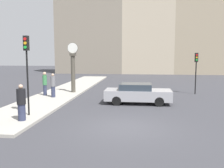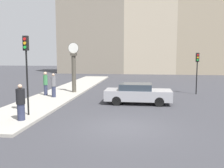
{
  "view_description": "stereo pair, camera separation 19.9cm",
  "coord_description": "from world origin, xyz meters",
  "px_view_note": "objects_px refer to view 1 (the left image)",
  "views": [
    {
      "loc": [
        0.72,
        -11.13,
        3.34
      ],
      "look_at": [
        -1.2,
        5.01,
        1.41
      ],
      "focal_mm": 40.0,
      "sensor_mm": 36.0,
      "label": 1
    },
    {
      "loc": [
        0.92,
        -11.1,
        3.34
      ],
      "look_at": [
        -1.2,
        5.01,
        1.41
      ],
      "focal_mm": 40.0,
      "sensor_mm": 36.0,
      "label": 2
    }
  ],
  "objects_px": {
    "pedestrian_black_jacket": "(21,103)",
    "pedestrian_green_hoodie": "(45,83)",
    "street_clock": "(73,69)",
    "sedan_car": "(137,93)",
    "traffic_light_near": "(27,59)",
    "pedestrian_grey_jacket": "(53,85)",
    "traffic_light_far": "(196,65)"
  },
  "relations": [
    {
      "from": "street_clock",
      "to": "pedestrian_grey_jacket",
      "type": "relative_size",
      "value": 2.35
    },
    {
      "from": "traffic_light_near",
      "to": "pedestrian_grey_jacket",
      "type": "bearing_deg",
      "value": 96.86
    },
    {
      "from": "pedestrian_black_jacket",
      "to": "sedan_car",
      "type": "bearing_deg",
      "value": 45.62
    },
    {
      "from": "pedestrian_grey_jacket",
      "to": "pedestrian_black_jacket",
      "type": "bearing_deg",
      "value": -82.93
    },
    {
      "from": "pedestrian_green_hoodie",
      "to": "street_clock",
      "type": "bearing_deg",
      "value": 47.17
    },
    {
      "from": "street_clock",
      "to": "pedestrian_black_jacket",
      "type": "height_order",
      "value": "street_clock"
    },
    {
      "from": "pedestrian_grey_jacket",
      "to": "traffic_light_near",
      "type": "bearing_deg",
      "value": -83.14
    },
    {
      "from": "traffic_light_near",
      "to": "street_clock",
      "type": "distance_m",
      "value": 8.25
    },
    {
      "from": "traffic_light_near",
      "to": "traffic_light_far",
      "type": "relative_size",
      "value": 1.2
    },
    {
      "from": "street_clock",
      "to": "pedestrian_green_hoodie",
      "type": "relative_size",
      "value": 2.27
    },
    {
      "from": "pedestrian_green_hoodie",
      "to": "pedestrian_black_jacket",
      "type": "bearing_deg",
      "value": -76.55
    },
    {
      "from": "pedestrian_grey_jacket",
      "to": "traffic_light_far",
      "type": "bearing_deg",
      "value": 18.58
    },
    {
      "from": "street_clock",
      "to": "pedestrian_black_jacket",
      "type": "distance_m",
      "value": 9.34
    },
    {
      "from": "traffic_light_far",
      "to": "street_clock",
      "type": "height_order",
      "value": "street_clock"
    },
    {
      "from": "sedan_car",
      "to": "traffic_light_near",
      "type": "distance_m",
      "value": 7.65
    },
    {
      "from": "sedan_car",
      "to": "pedestrian_green_hoodie",
      "type": "xyz_separation_m",
      "value": [
        -7.27,
        1.75,
        0.39
      ]
    },
    {
      "from": "sedan_car",
      "to": "pedestrian_green_hoodie",
      "type": "distance_m",
      "value": 7.49
    },
    {
      "from": "traffic_light_far",
      "to": "street_clock",
      "type": "relative_size",
      "value": 0.83
    },
    {
      "from": "street_clock",
      "to": "pedestrian_grey_jacket",
      "type": "distance_m",
      "value": 2.99
    },
    {
      "from": "traffic_light_far",
      "to": "pedestrian_green_hoodie",
      "type": "bearing_deg",
      "value": -166.09
    },
    {
      "from": "sedan_car",
      "to": "pedestrian_black_jacket",
      "type": "bearing_deg",
      "value": -134.38
    },
    {
      "from": "pedestrian_black_jacket",
      "to": "street_clock",
      "type": "bearing_deg",
      "value": 90.01
    },
    {
      "from": "traffic_light_near",
      "to": "traffic_light_far",
      "type": "distance_m",
      "value": 14.0
    },
    {
      "from": "traffic_light_far",
      "to": "pedestrian_green_hoodie",
      "type": "relative_size",
      "value": 1.88
    },
    {
      "from": "traffic_light_near",
      "to": "traffic_light_far",
      "type": "bearing_deg",
      "value": 41.58
    },
    {
      "from": "sedan_car",
      "to": "pedestrian_black_jacket",
      "type": "xyz_separation_m",
      "value": [
        -5.51,
        -5.63,
        0.31
      ]
    },
    {
      "from": "street_clock",
      "to": "pedestrian_green_hoodie",
      "type": "distance_m",
      "value": 2.8
    },
    {
      "from": "traffic_light_near",
      "to": "street_clock",
      "type": "xyz_separation_m",
      "value": [
        0.15,
        8.19,
        -0.94
      ]
    },
    {
      "from": "sedan_car",
      "to": "pedestrian_green_hoodie",
      "type": "bearing_deg",
      "value": 166.48
    },
    {
      "from": "sedan_car",
      "to": "pedestrian_black_jacket",
      "type": "relative_size",
      "value": 2.52
    },
    {
      "from": "pedestrian_black_jacket",
      "to": "pedestrian_green_hoodie",
      "type": "bearing_deg",
      "value": 103.45
    },
    {
      "from": "sedan_car",
      "to": "street_clock",
      "type": "distance_m",
      "value": 6.77
    }
  ]
}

